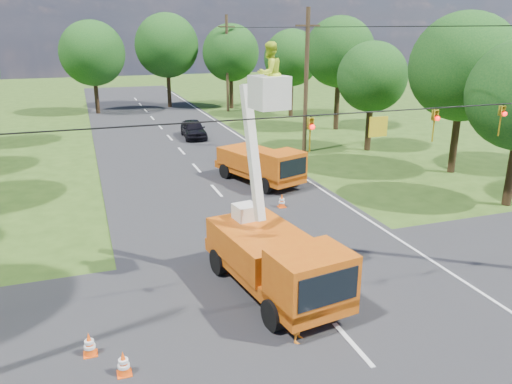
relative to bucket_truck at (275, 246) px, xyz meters
name	(u,v)px	position (x,y,z in m)	size (l,w,h in m)	color
ground	(197,169)	(1.02, 16.50, -1.76)	(140.00, 140.00, 0.00)	#2D4A16
road_main	(197,169)	(1.02, 16.50, -1.76)	(12.00, 100.00, 0.06)	black
road_cross	(321,310)	(1.02, -1.50, -1.76)	(56.00, 10.00, 0.07)	black
edge_line	(277,161)	(6.62, 16.50, -1.76)	(0.12, 90.00, 0.02)	silver
bucket_truck	(275,246)	(0.00, 0.00, 0.00)	(3.29, 6.64, 8.24)	#C6570E
second_truck	(261,164)	(3.88, 12.12, -0.61)	(4.00, 6.29, 2.21)	#C6570E
ground_worker	(299,315)	(-0.35, -2.80, -0.91)	(0.62, 0.41, 1.70)	orange
distant_car	(193,129)	(2.92, 25.93, -1.01)	(1.76, 4.37, 1.49)	black
traffic_cone_1	(269,223)	(1.77, 5.25, -1.40)	(0.38, 0.38, 0.71)	#FF510D
traffic_cone_2	(282,201)	(3.44, 7.86, -1.40)	(0.38, 0.38, 0.71)	#FF510D
traffic_cone_3	(123,363)	(-5.24, -2.67, -1.40)	(0.38, 0.38, 0.71)	#FF510D
traffic_cone_4	(89,344)	(-6.05, -1.51, -1.40)	(0.38, 0.38, 0.71)	#FF510D
traffic_cone_6	(257,171)	(4.06, 13.43, -1.40)	(0.38, 0.38, 0.71)	#FF510D
pole_right_mid	(306,81)	(9.52, 18.50, 3.35)	(1.80, 0.30, 10.00)	#4C3823
pole_right_far	(227,63)	(9.52, 38.50, 3.35)	(1.80, 0.30, 10.00)	#4C3823
signal_span	(397,124)	(3.25, -1.51, 4.12)	(18.00, 0.29, 1.07)	black
tree_right_b	(464,67)	(16.02, 10.50, 4.68)	(6.40, 6.40, 9.65)	#382616
tree_right_c	(372,77)	(14.22, 17.50, 3.55)	(5.00, 5.00, 7.83)	#382616
tree_right_d	(339,52)	(15.82, 25.50, 4.92)	(6.00, 6.00, 9.70)	#382616
tree_right_e	(292,58)	(14.82, 33.50, 4.05)	(5.60, 5.60, 8.63)	#382616
tree_far_a	(92,53)	(-3.98, 41.50, 4.43)	(6.60, 6.60, 9.50)	#382616
tree_far_b	(167,46)	(4.02, 43.50, 5.05)	(7.00, 7.00, 10.32)	#382616
tree_far_c	(231,53)	(10.52, 40.50, 4.30)	(6.20, 6.20, 9.18)	#382616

